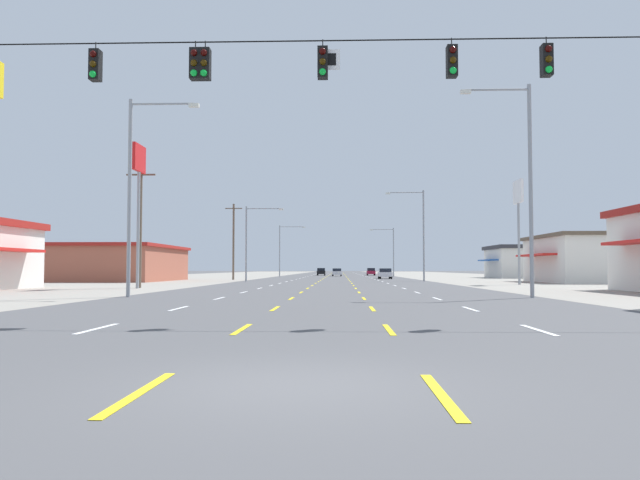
{
  "coord_description": "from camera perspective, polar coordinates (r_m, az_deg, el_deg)",
  "views": [
    {
      "loc": [
        0.59,
        -7.65,
        1.45
      ],
      "look_at": [
        -1.0,
        41.64,
        3.74
      ],
      "focal_mm": 34.47,
      "sensor_mm": 36.0,
      "label": 1
    }
  ],
  "objects": [
    {
      "name": "pole_sign_right_row_1",
      "position": [
        58.05,
        17.93,
        3.29
      ],
      "size": [
        0.24,
        2.57,
        9.39
      ],
      "color": "gray",
      "rests_on": "ground"
    },
    {
      "name": "sedan_center_turn_near",
      "position": [
        116.37,
        1.58,
        -3.0
      ],
      "size": [
        1.8,
        4.5,
        1.46
      ],
      "color": "silver",
      "rests_on": "ground"
    },
    {
      "name": "lot_apron_left",
      "position": [
        77.9,
        -17.17,
        -3.61
      ],
      "size": [
        28.0,
        440.0,
        0.01
      ],
      "primitive_type": "cube",
      "color": "gray",
      "rests_on": "ground"
    },
    {
      "name": "storefront_right_row_2",
      "position": [
        100.17,
        18.49,
        -1.91
      ],
      "size": [
        11.76,
        11.58,
        4.97
      ],
      "color": "silver",
      "rests_on": "ground"
    },
    {
      "name": "streetlight_right_row_2",
      "position": [
        109.69,
        6.59,
        -0.74
      ],
      "size": [
        4.31,
        0.26,
        8.65
      ],
      "color": "gray",
      "rests_on": "ground"
    },
    {
      "name": "lane_markings",
      "position": [
        112.16,
        1.55,
        -3.4
      ],
      "size": [
        10.64,
        227.6,
        0.01
      ],
      "color": "white",
      "rests_on": "ground"
    },
    {
      "name": "hatchback_far_right_midfar",
      "position": [
        128.29,
        4.75,
        -2.95
      ],
      "size": [
        1.72,
        3.9,
        1.54
      ],
      "color": "maroon",
      "rests_on": "ground"
    },
    {
      "name": "streetlight_left_row_1",
      "position": [
        70.9,
        -6.46,
        0.29
      ],
      "size": [
        4.39,
        0.26,
        8.59
      ],
      "color": "gray",
      "rests_on": "ground"
    },
    {
      "name": "hatchback_inner_left_mid",
      "position": [
        127.79,
        0.11,
        -2.96
      ],
      "size": [
        1.72,
        3.9,
        1.54
      ],
      "color": "black",
      "rests_on": "ground"
    },
    {
      "name": "streetlight_left_row_0",
      "position": [
        32.86,
        -16.71,
        5.05
      ],
      "size": [
        3.64,
        0.26,
        10.16
      ],
      "color": "gray",
      "rests_on": "ground"
    },
    {
      "name": "pole_sign_left_row_1",
      "position": [
        46.89,
        -16.47,
        5.61
      ],
      "size": [
        0.24,
        2.4,
        10.49
      ],
      "color": "gray",
      "rests_on": "ground"
    },
    {
      "name": "utility_pole_left_row_0",
      "position": [
        47.93,
        -16.35,
        1.39
      ],
      "size": [
        2.2,
        0.26,
        9.1
      ],
      "color": "brown",
      "rests_on": "ground"
    },
    {
      "name": "signal_span_wire",
      "position": [
        18.26,
        -0.57,
        10.7
      ],
      "size": [
        26.32,
        0.53,
        9.44
      ],
      "color": "brown",
      "rests_on": "ground"
    },
    {
      "name": "streetlight_right_row_0",
      "position": [
        32.56,
        18.44,
        5.65
      ],
      "size": [
        3.54,
        0.26,
        10.74
      ],
      "color": "gray",
      "rests_on": "ground"
    },
    {
      "name": "streetlight_right_row_1",
      "position": [
        70.8,
        9.25,
        1.06
      ],
      "size": [
        4.39,
        0.26,
        10.39
      ],
      "color": "gray",
      "rests_on": "ground"
    },
    {
      "name": "lot_apron_right",
      "position": [
        77.53,
        20.04,
        -3.57
      ],
      "size": [
        28.0,
        440.0,
        0.01
      ],
      "primitive_type": "cube",
      "color": "gray",
      "rests_on": "ground"
    },
    {
      "name": "storefront_right_row_1",
      "position": [
        69.96,
        23.85,
        -1.57
      ],
      "size": [
        11.87,
        13.82,
        4.96
      ],
      "color": "silver",
      "rests_on": "ground"
    },
    {
      "name": "streetlight_left_row_2",
      "position": [
        109.8,
        -3.49,
        -0.59
      ],
      "size": [
        4.69,
        0.26,
        9.16
      ],
      "color": "gray",
      "rests_on": "ground"
    },
    {
      "name": "ground_plane",
      "position": [
        73.67,
        1.39,
        -3.79
      ],
      "size": [
        572.0,
        572.0,
        0.0
      ],
      "primitive_type": "plane",
      "color": "#4C4C4F"
    },
    {
      "name": "sedan_far_right_nearest",
      "position": [
        86.9,
        6.05,
        -3.1
      ],
      "size": [
        1.8,
        4.5,
        1.46
      ],
      "color": "silver",
      "rests_on": "ground"
    },
    {
      "name": "storefront_left_row_1",
      "position": [
        75.81,
        -18.51,
        -2.04
      ],
      "size": [
        13.48,
        18.36,
        4.15
      ],
      "color": "#A35642",
      "rests_on": "ground"
    },
    {
      "name": "utility_pole_left_row_1",
      "position": [
        80.06,
        -8.03,
        -0.01
      ],
      "size": [
        2.2,
        0.26,
        9.83
      ],
      "color": "brown",
      "rests_on": "ground"
    }
  ]
}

